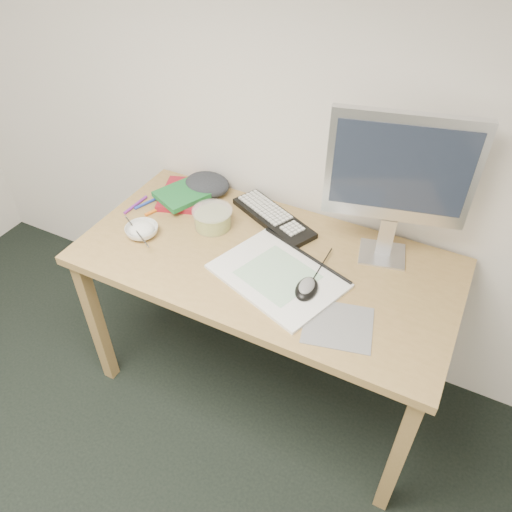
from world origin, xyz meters
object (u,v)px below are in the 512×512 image
(desk, at_px, (265,274))
(keyboard, at_px, (273,218))
(rice_bowl, at_px, (142,231))
(sketchpad, at_px, (278,276))
(monitor, at_px, (400,174))

(desk, xyz_separation_m, keyboard, (-0.07, 0.22, 0.09))
(keyboard, bearing_deg, desk, -46.11)
(keyboard, relative_size, rice_bowl, 3.06)
(sketchpad, height_order, rice_bowl, rice_bowl)
(desk, height_order, monitor, monitor)
(monitor, relative_size, rice_bowl, 4.39)
(desk, xyz_separation_m, rice_bowl, (-0.49, -0.09, 0.10))
(sketchpad, relative_size, monitor, 0.78)
(rice_bowl, bearing_deg, sketchpad, 2.32)
(desk, relative_size, keyboard, 3.57)
(sketchpad, xyz_separation_m, keyboard, (-0.16, 0.30, 0.01))
(desk, relative_size, monitor, 2.49)
(desk, distance_m, monitor, 0.61)
(monitor, bearing_deg, rice_bowl, -173.81)
(sketchpad, height_order, monitor, monitor)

